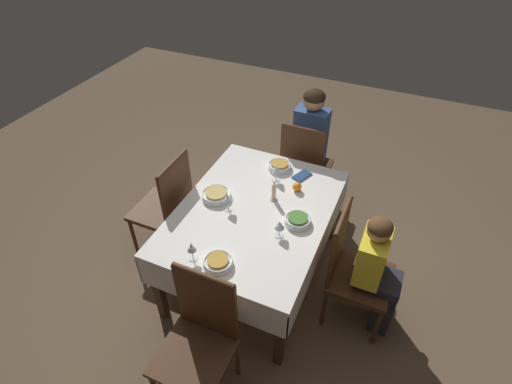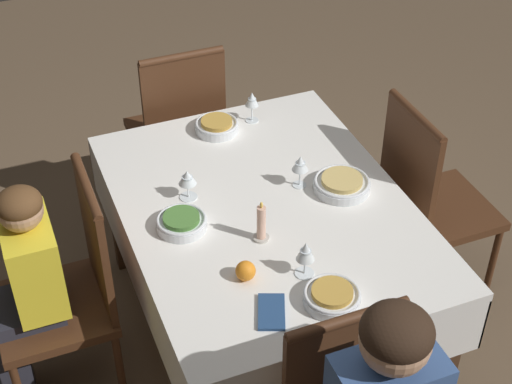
{
  "view_description": "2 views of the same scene",
  "coord_description": "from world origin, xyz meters",
  "px_view_note": "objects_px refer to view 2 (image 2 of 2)",
  "views": [
    {
      "loc": [
        -2.0,
        -0.89,
        2.75
      ],
      "look_at": [
        0.01,
        -0.01,
        0.9
      ],
      "focal_mm": 28.0,
      "sensor_mm": 36.0,
      "label": 1
    },
    {
      "loc": [
        2.19,
        -0.92,
        2.66
      ],
      "look_at": [
        -0.03,
        -0.03,
        0.79
      ],
      "focal_mm": 55.0,
      "sensor_mm": 36.0,
      "label": 2
    }
  ],
  "objects_px": {
    "person_child_yellow": "(22,291)",
    "wine_glass_east": "(306,252)",
    "bowl_south": "(182,222)",
    "wine_glass_north": "(300,164)",
    "bowl_west": "(216,126)",
    "chair_north": "(428,196)",
    "bowl_north": "(342,184)",
    "wine_glass_south": "(187,179)",
    "chair_south": "(71,286)",
    "chair_west": "(179,126)",
    "orange_fruit": "(246,271)",
    "wine_glass_west": "(252,100)",
    "napkin_red_folded": "(271,312)",
    "dining_table": "(266,222)",
    "bowl_east": "(332,296)",
    "candle_centerpiece": "(261,225)"
  },
  "relations": [
    {
      "from": "bowl_east",
      "to": "orange_fruit",
      "type": "xyz_separation_m",
      "value": [
        -0.21,
        -0.23,
        0.01
      ]
    },
    {
      "from": "chair_south",
      "to": "wine_glass_east",
      "type": "relative_size",
      "value": 6.73
    },
    {
      "from": "chair_west",
      "to": "bowl_east",
      "type": "distance_m",
      "value": 1.54
    },
    {
      "from": "chair_south",
      "to": "person_child_yellow",
      "type": "distance_m",
      "value": 0.18
    },
    {
      "from": "chair_north",
      "to": "bowl_east",
      "type": "height_order",
      "value": "chair_north"
    },
    {
      "from": "person_child_yellow",
      "to": "bowl_south",
      "type": "relative_size",
      "value": 5.29
    },
    {
      "from": "chair_north",
      "to": "person_child_yellow",
      "type": "relative_size",
      "value": 0.97
    },
    {
      "from": "wine_glass_south",
      "to": "orange_fruit",
      "type": "bearing_deg",
      "value": 5.09
    },
    {
      "from": "dining_table",
      "to": "chair_north",
      "type": "distance_m",
      "value": 0.79
    },
    {
      "from": "chair_west",
      "to": "bowl_north",
      "type": "xyz_separation_m",
      "value": [
        0.98,
        0.39,
        0.23
      ]
    },
    {
      "from": "chair_north",
      "to": "orange_fruit",
      "type": "height_order",
      "value": "chair_north"
    },
    {
      "from": "bowl_east",
      "to": "napkin_red_folded",
      "type": "height_order",
      "value": "bowl_east"
    },
    {
      "from": "bowl_north",
      "to": "wine_glass_west",
      "type": "distance_m",
      "value": 0.63
    },
    {
      "from": "person_child_yellow",
      "to": "wine_glass_west",
      "type": "bearing_deg",
      "value": 115.08
    },
    {
      "from": "chair_north",
      "to": "wine_glass_west",
      "type": "height_order",
      "value": "chair_north"
    },
    {
      "from": "wine_glass_west",
      "to": "orange_fruit",
      "type": "bearing_deg",
      "value": -22.83
    },
    {
      "from": "person_child_yellow",
      "to": "wine_glass_south",
      "type": "distance_m",
      "value": 0.75
    },
    {
      "from": "person_child_yellow",
      "to": "wine_glass_north",
      "type": "distance_m",
      "value": 1.17
    },
    {
      "from": "wine_glass_east",
      "to": "wine_glass_north",
      "type": "xyz_separation_m",
      "value": [
        -0.47,
        0.19,
        0.0
      ]
    },
    {
      "from": "chair_south",
      "to": "napkin_red_folded",
      "type": "xyz_separation_m",
      "value": [
        0.59,
        0.58,
        0.21
      ]
    },
    {
      "from": "chair_north",
      "to": "orange_fruit",
      "type": "xyz_separation_m",
      "value": [
        0.37,
        -1.0,
        0.24
      ]
    },
    {
      "from": "chair_north",
      "to": "bowl_south",
      "type": "distance_m",
      "value": 1.15
    },
    {
      "from": "person_child_yellow",
      "to": "bowl_west",
      "type": "distance_m",
      "value": 1.1
    },
    {
      "from": "chair_north",
      "to": "orange_fruit",
      "type": "relative_size",
      "value": 13.72
    },
    {
      "from": "bowl_west",
      "to": "wine_glass_west",
      "type": "distance_m",
      "value": 0.2
    },
    {
      "from": "bowl_south",
      "to": "wine_glass_north",
      "type": "bearing_deg",
      "value": 98.18
    },
    {
      "from": "dining_table",
      "to": "orange_fruit",
      "type": "bearing_deg",
      "value": -32.38
    },
    {
      "from": "chair_west",
      "to": "wine_glass_east",
      "type": "distance_m",
      "value": 1.4
    },
    {
      "from": "bowl_south",
      "to": "chair_north",
      "type": "bearing_deg",
      "value": 91.51
    },
    {
      "from": "bowl_east",
      "to": "person_child_yellow",
      "type": "bearing_deg",
      "value": -122.44
    },
    {
      "from": "chair_south",
      "to": "wine_glass_north",
      "type": "height_order",
      "value": "chair_south"
    },
    {
      "from": "napkin_red_folded",
      "to": "bowl_west",
      "type": "bearing_deg",
      "value": 169.97
    },
    {
      "from": "chair_west",
      "to": "candle_centerpiece",
      "type": "bearing_deg",
      "value": 88.73
    },
    {
      "from": "wine_glass_north",
      "to": "wine_glass_west",
      "type": "relative_size",
      "value": 0.97
    },
    {
      "from": "wine_glass_south",
      "to": "candle_centerpiece",
      "type": "relative_size",
      "value": 0.74
    },
    {
      "from": "chair_north",
      "to": "bowl_north",
      "type": "bearing_deg",
      "value": 94.97
    },
    {
      "from": "bowl_south",
      "to": "bowl_north",
      "type": "relative_size",
      "value": 0.84
    },
    {
      "from": "person_child_yellow",
      "to": "napkin_red_folded",
      "type": "height_order",
      "value": "person_child_yellow"
    },
    {
      "from": "dining_table",
      "to": "bowl_west",
      "type": "xyz_separation_m",
      "value": [
        -0.57,
        -0.0,
        0.11
      ]
    },
    {
      "from": "chair_south",
      "to": "bowl_south",
      "type": "height_order",
      "value": "chair_south"
    },
    {
      "from": "chair_south",
      "to": "napkin_red_folded",
      "type": "height_order",
      "value": "chair_south"
    },
    {
      "from": "bowl_east",
      "to": "napkin_red_folded",
      "type": "distance_m",
      "value": 0.21
    },
    {
      "from": "wine_glass_south",
      "to": "bowl_west",
      "type": "xyz_separation_m",
      "value": [
        -0.41,
        0.26,
        -0.07
      ]
    },
    {
      "from": "dining_table",
      "to": "person_child_yellow",
      "type": "height_order",
      "value": "person_child_yellow"
    },
    {
      "from": "bowl_south",
      "to": "bowl_west",
      "type": "distance_m",
      "value": 0.67
    },
    {
      "from": "person_child_yellow",
      "to": "wine_glass_east",
      "type": "bearing_deg",
      "value": 64.05
    },
    {
      "from": "candle_centerpiece",
      "to": "wine_glass_west",
      "type": "bearing_deg",
      "value": 160.86
    },
    {
      "from": "person_child_yellow",
      "to": "wine_glass_south",
      "type": "relative_size",
      "value": 7.8
    },
    {
      "from": "chair_south",
      "to": "chair_north",
      "type": "distance_m",
      "value": 1.57
    },
    {
      "from": "wine_glass_east",
      "to": "wine_glass_south",
      "type": "height_order",
      "value": "wine_glass_east"
    }
  ]
}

